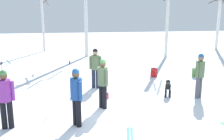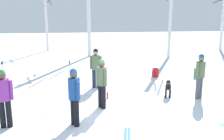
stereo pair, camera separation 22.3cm
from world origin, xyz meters
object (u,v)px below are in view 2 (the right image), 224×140
(backpack_0, at_px, (155,73))
(water_bottle_0, at_px, (8,88))
(person_0, at_px, (96,66))
(person_1, at_px, (4,95))
(ski_poles_0, at_px, (4,78))
(water_bottle_1, at_px, (107,96))
(dog, at_px, (168,86))
(person_4, at_px, (200,73))
(person_2, at_px, (102,80))
(birch_tree_0, at_px, (46,11))
(ski_poles_1, at_px, (70,79))
(person_3, at_px, (74,93))
(birch_tree_2, at_px, (171,9))
(backpack_1, at_px, (197,73))
(birch_tree_3, at_px, (224,13))
(birch_tree_1, at_px, (89,8))

(backpack_0, distance_m, water_bottle_0, 6.91)
(person_0, height_order, person_1, same)
(water_bottle_0, bearing_deg, ski_poles_0, -80.21)
(person_1, bearing_deg, water_bottle_1, 33.55)
(water_bottle_0, bearing_deg, dog, -13.24)
(person_1, relative_size, person_4, 1.00)
(person_2, relative_size, birch_tree_0, 0.29)
(person_4, xyz_separation_m, ski_poles_0, (-7.37, 0.94, -0.22))
(ski_poles_1, bearing_deg, person_2, -40.87)
(person_3, bearing_deg, water_bottle_1, 61.74)
(backpack_0, bearing_deg, ski_poles_1, -144.83)
(birch_tree_2, bearing_deg, water_bottle_0, -145.04)
(person_0, xyz_separation_m, person_2, (0.06, -2.36, 0.00))
(person_1, relative_size, person_2, 1.00)
(person_4, relative_size, water_bottle_1, 7.01)
(backpack_1, relative_size, birch_tree_2, 0.07)
(dog, bearing_deg, backpack_1, 47.73)
(dog, bearing_deg, person_3, -148.04)
(person_3, relative_size, ski_poles_0, 1.21)
(dog, bearing_deg, ski_poles_0, 174.89)
(person_4, bearing_deg, person_0, 154.75)
(person_0, xyz_separation_m, dog, (2.73, -1.42, -0.59))
(birch_tree_0, relative_size, birch_tree_2, 0.94)
(person_0, bearing_deg, birch_tree_2, 50.12)
(ski_poles_0, bearing_deg, person_0, 13.53)
(backpack_0, bearing_deg, birch_tree_3, 45.71)
(person_2, xyz_separation_m, ski_poles_0, (-3.62, 1.50, -0.22))
(person_2, xyz_separation_m, birch_tree_1, (-0.10, 10.10, 2.43))
(person_3, height_order, dog, person_3)
(person_2, bearing_deg, ski_poles_1, 139.13)
(water_bottle_0, bearing_deg, person_4, -14.14)
(ski_poles_0, xyz_separation_m, birch_tree_3, (14.50, 10.43, 2.26))
(ski_poles_0, bearing_deg, birch_tree_1, 67.71)
(ski_poles_0, distance_m, ski_poles_1, 2.57)
(person_2, height_order, dog, person_2)
(person_2, distance_m, birch_tree_2, 10.61)
(person_3, distance_m, dog, 4.24)
(person_2, relative_size, ski_poles_0, 1.21)
(water_bottle_0, bearing_deg, person_2, -33.02)
(person_4, xyz_separation_m, water_bottle_0, (-7.53, 1.90, -0.88))
(person_4, bearing_deg, ski_poles_0, 172.71)
(person_0, height_order, birch_tree_0, birch_tree_0)
(water_bottle_1, distance_m, birch_tree_3, 15.57)
(birch_tree_2, height_order, birch_tree_3, birch_tree_2)
(birch_tree_3, bearing_deg, birch_tree_2, -150.82)
(ski_poles_0, distance_m, backpack_0, 7.03)
(person_3, distance_m, water_bottle_1, 2.63)
(person_1, height_order, birch_tree_0, birch_tree_0)
(person_3, distance_m, birch_tree_3, 17.82)
(birch_tree_3, bearing_deg, backpack_1, -124.85)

